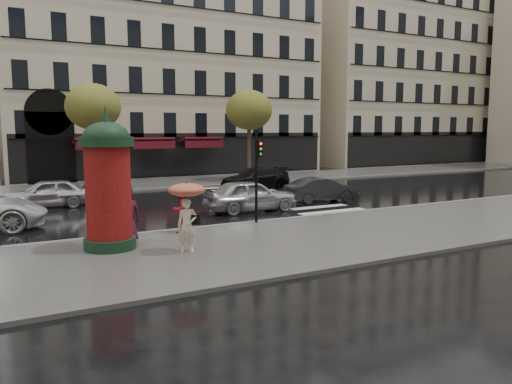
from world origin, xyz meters
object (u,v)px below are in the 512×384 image
woman_umbrella (187,205)px  traffic_light (257,167)px  car_silver (250,195)px  morris_column (108,181)px  car_far_silver (46,193)px  car_black (255,178)px  woman_red (181,210)px  man_burgundy (127,214)px  car_darkgrey (322,190)px

woman_umbrella → traffic_light: bearing=37.2°
traffic_light → car_silver: traffic_light is taller
woman_umbrella → morris_column: size_ratio=0.49×
car_far_silver → car_black: bearing=99.0°
woman_red → man_burgundy: bearing=-9.0°
man_burgundy → car_far_silver: bearing=-90.7°
woman_red → traffic_light: (3.35, 0.33, 1.41)m
car_silver → car_darkgrey: car_silver is taller
man_burgundy → morris_column: 1.47m
car_darkgrey → car_far_silver: size_ratio=0.94×
morris_column → car_darkgrey: morris_column is taller
woman_umbrella → car_black: bearing=54.6°
car_silver → car_far_silver: (-8.25, 5.70, -0.04)m
woman_umbrella → man_burgundy: size_ratio=1.14×
car_far_silver → man_burgundy: bearing=8.1°
woman_red → traffic_light: bearing=158.5°
man_burgundy → morris_column: (-0.68, -0.58, 1.17)m
man_burgundy → traffic_light: size_ratio=0.52×
woman_umbrella → car_black: 17.28m
traffic_light → car_darkgrey: traffic_light is taller
woman_umbrella → man_burgundy: bearing=121.1°
man_burgundy → car_black: bearing=-142.4°
traffic_light → car_silver: 3.78m
woman_umbrella → traffic_light: (4.17, 3.16, 0.80)m
car_darkgrey → woman_umbrella: bearing=130.4°
man_burgundy → traffic_light: traffic_light is taller
woman_red → man_burgundy: man_burgundy is taller
car_silver → man_burgundy: bearing=124.2°
car_darkgrey → morris_column: bearing=120.1°
car_far_silver → woman_umbrella: bearing=12.6°
woman_red → car_darkgrey: (9.46, 4.35, -0.30)m
man_burgundy → car_silver: bearing=-157.5°
car_silver → car_black: (4.47, 7.75, -0.07)m
car_darkgrey → car_black: 6.89m
traffic_light → car_far_silver: bearing=127.9°
woman_umbrella → traffic_light: size_ratio=0.59×
traffic_light → car_far_silver: 11.33m
car_silver → car_darkgrey: bearing=-76.9°
man_burgundy → car_silver: 8.00m
car_darkgrey → car_black: size_ratio=0.83×
woman_red → car_silver: (4.70, 3.48, -0.19)m
woman_umbrella → car_silver: woman_umbrella is taller
morris_column → car_darkgrey: bearing=24.6°
woman_umbrella → morris_column: (-1.98, 1.57, 0.70)m
car_silver → car_black: bearing=-27.2°
man_burgundy → morris_column: bearing=31.3°
woman_red → car_darkgrey: woman_red is taller
car_darkgrey → car_far_silver: (-13.00, 4.83, 0.07)m
woman_umbrella → woman_red: (0.82, 2.83, -0.61)m
car_darkgrey → car_far_silver: car_far_silver is taller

